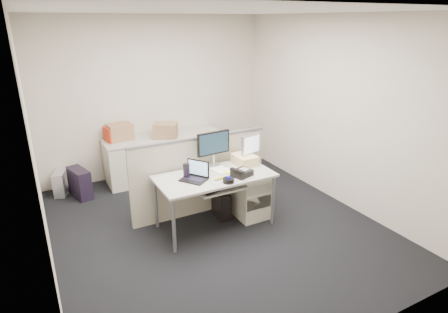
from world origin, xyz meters
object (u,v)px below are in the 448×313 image
desk_phone (242,173)px  monitor_main (213,149)px  desk (215,180)px  laptop (194,172)px

desk_phone → monitor_main: bearing=90.2°
desk → desk_phone: size_ratio=6.27×
desk → laptop: size_ratio=4.86×
laptop → desk_phone: bearing=40.0°
monitor_main → desk_phone: 0.56m
monitor_main → desk: bearing=-118.6°
monitor_main → laptop: size_ratio=1.55×
desk → desk_phone: (0.30, -0.18, 0.10)m
monitor_main → laptop: 0.57m
laptop → desk: bearing=58.7°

